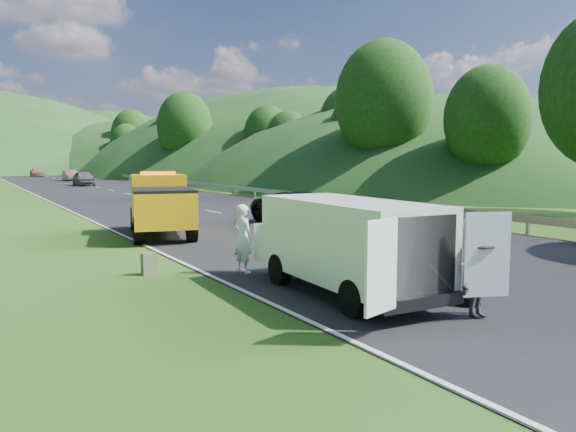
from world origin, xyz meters
TOP-DOWN VIEW (x-y plane):
  - ground at (0.00, 0.00)m, footprint 320.00×320.00m
  - road_surface at (3.00, 40.00)m, footprint 14.00×200.00m
  - guardrail at (10.30, 52.50)m, footprint 0.06×140.00m
  - tree_line_right at (23.00, 60.00)m, footprint 14.00×140.00m
  - hills_backdrop at (6.50, 134.70)m, footprint 201.00×288.60m
  - tow_truck at (-2.59, 8.09)m, footprint 3.46×6.18m
  - white_van at (-2.04, -3.28)m, footprint 3.31×6.17m
  - woman at (-2.98, -0.04)m, footprint 0.61×0.75m
  - child at (-2.04, -1.54)m, footprint 0.57×0.54m
  - worker at (-0.94, -6.15)m, footprint 1.08×0.68m
  - suitcase at (-5.22, 1.08)m, footprint 0.38×0.23m
  - spare_tire at (-0.41, -5.37)m, footprint 0.60×0.60m
  - passing_suv at (4.14, 8.36)m, footprint 3.08×5.63m
  - dist_car_a at (2.55, 50.52)m, footprint 1.86×4.63m
  - dist_car_b at (3.61, 64.84)m, footprint 1.47×4.21m
  - dist_car_c at (1.86, 84.25)m, footprint 1.92×4.72m
  - dist_car_d at (1.35, 100.08)m, footprint 1.86×4.63m

SIDE VIEW (x-z plane):
  - ground at x=0.00m, z-range 0.00..0.00m
  - guardrail at x=10.30m, z-range -0.76..0.76m
  - tree_line_right at x=23.00m, z-range -7.00..7.00m
  - hills_backdrop at x=6.50m, z-range -22.00..22.00m
  - woman at x=-2.98m, z-range -0.92..0.92m
  - child at x=-2.04m, z-range -0.47..0.47m
  - worker at x=-0.94m, z-range -0.80..0.80m
  - spare_tire at x=-0.41m, z-range -0.10..0.10m
  - passing_suv at x=4.14m, z-range -0.75..0.75m
  - dist_car_a at x=2.55m, z-range -0.79..0.79m
  - dist_car_b at x=3.61m, z-range -0.69..0.69m
  - dist_car_c at x=1.86m, z-range -0.69..0.69m
  - dist_car_d at x=1.35m, z-range -0.79..0.79m
  - road_surface at x=3.00m, z-range 0.00..0.02m
  - suitcase at x=-5.22m, z-range 0.00..0.58m
  - white_van at x=-2.04m, z-range 0.14..2.29m
  - tow_truck at x=-2.59m, z-range -0.03..2.49m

